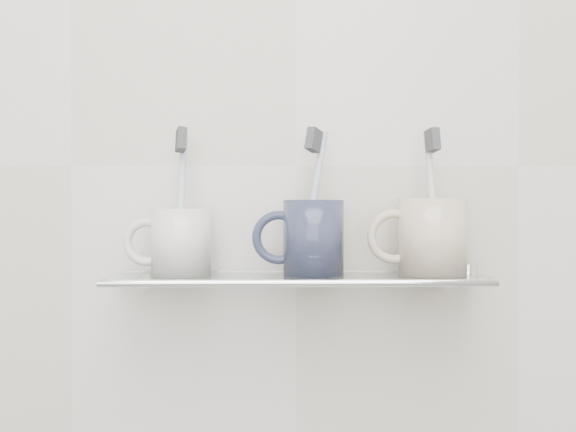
{
  "coord_description": "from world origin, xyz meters",
  "views": [
    {
      "loc": [
        -0.03,
        0.18,
        1.19
      ],
      "look_at": [
        -0.01,
        1.04,
        1.18
      ],
      "focal_mm": 40.0,
      "sensor_mm": 36.0,
      "label": 1
    }
  ],
  "objects_px": {
    "shelf_glass": "(298,278)",
    "mug_right": "(432,237)",
    "mug_center": "(314,237)",
    "mug_left": "(181,242)"
  },
  "relations": [
    {
      "from": "mug_center",
      "to": "mug_right",
      "type": "distance_m",
      "value": 0.16
    },
    {
      "from": "mug_center",
      "to": "mug_right",
      "type": "bearing_deg",
      "value": -23.63
    },
    {
      "from": "mug_right",
      "to": "shelf_glass",
      "type": "bearing_deg",
      "value": -179.08
    },
    {
      "from": "shelf_glass",
      "to": "mug_center",
      "type": "distance_m",
      "value": 0.06
    },
    {
      "from": "shelf_glass",
      "to": "mug_right",
      "type": "relative_size",
      "value": 4.87
    },
    {
      "from": "mug_left",
      "to": "shelf_glass",
      "type": "bearing_deg",
      "value": -12.62
    },
    {
      "from": "shelf_glass",
      "to": "mug_right",
      "type": "bearing_deg",
      "value": 1.58
    },
    {
      "from": "shelf_glass",
      "to": "mug_left",
      "type": "bearing_deg",
      "value": 178.16
    },
    {
      "from": "shelf_glass",
      "to": "mug_right",
      "type": "height_order",
      "value": "mug_right"
    },
    {
      "from": "mug_left",
      "to": "mug_center",
      "type": "xyz_separation_m",
      "value": [
        0.18,
        0.0,
        0.01
      ]
    }
  ]
}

